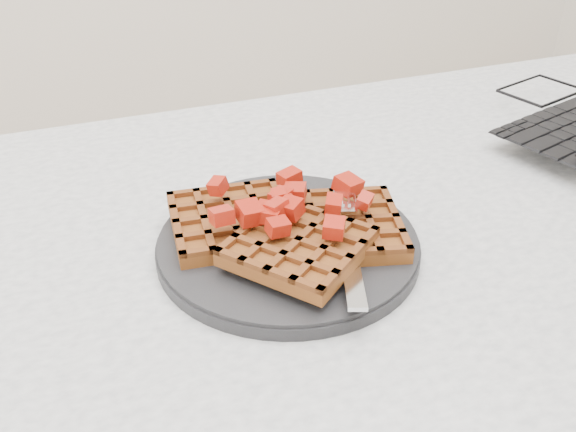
{
  "coord_description": "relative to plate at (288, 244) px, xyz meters",
  "views": [
    {
      "loc": [
        -0.33,
        -0.45,
        1.11
      ],
      "look_at": [
        -0.15,
        0.02,
        0.79
      ],
      "focal_mm": 40.0,
      "sensor_mm": 36.0,
      "label": 1
    }
  ],
  "objects": [
    {
      "name": "table",
      "position": [
        0.15,
        -0.02,
        -0.12
      ],
      "size": [
        1.2,
        0.8,
        0.75
      ],
      "color": "silver",
      "rests_on": "ground"
    },
    {
      "name": "plate",
      "position": [
        0.0,
        0.0,
        0.0
      ],
      "size": [
        0.25,
        0.25,
        0.02
      ],
      "primitive_type": "cylinder",
      "color": "black",
      "rests_on": "table"
    },
    {
      "name": "waffles",
      "position": [
        0.0,
        -0.0,
        0.02
      ],
      "size": [
        0.23,
        0.21,
        0.03
      ],
      "color": "brown",
      "rests_on": "plate"
    },
    {
      "name": "strawberry_pile",
      "position": [
        0.0,
        0.0,
        0.05
      ],
      "size": [
        0.15,
        0.15,
        0.02
      ],
      "primitive_type": null,
      "color": "#8A0800",
      "rests_on": "waffles"
    },
    {
      "name": "fork",
      "position": [
        0.04,
        -0.04,
        0.02
      ],
      "size": [
        0.09,
        0.18,
        0.02
      ],
      "primitive_type": null,
      "rotation": [
        0.0,
        0.0,
        -0.36
      ],
      "color": "silver",
      "rests_on": "plate"
    }
  ]
}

